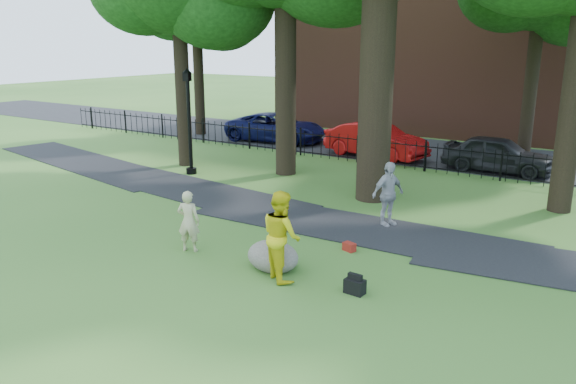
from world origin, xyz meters
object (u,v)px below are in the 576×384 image
Objects in this scene: woman at (189,221)px; boulder at (273,254)px; man at (281,235)px; lamppost at (189,123)px; red_sedan at (376,140)px.

boulder is at bearing 162.42° from woman.
woman is 0.78× the size of man.
man is at bearing -48.01° from lamppost.
red_sedan is (4.76, 7.10, -1.25)m from lamppost.
woman reaches higher than boulder.
red_sedan is at bearing 44.66° from lamppost.
man is 14.19m from red_sedan.
red_sedan is (-3.57, 13.30, 0.42)m from boulder.
boulder is 0.31× the size of lamppost.
woman is 1.24× the size of boulder.
man reaches higher than boulder.
woman is at bearing -165.72° from red_sedan.
lamppost is (-5.89, 6.40, 1.25)m from woman.
woman is 0.33× the size of red_sedan.
lamppost is at bearing 155.65° from red_sedan.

